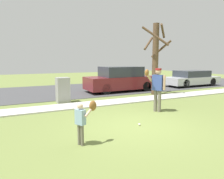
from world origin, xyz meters
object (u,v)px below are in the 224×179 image
object	(u,v)px
person_adult	(157,85)
utility_cabinet	(63,90)
parked_suv_maroon	(121,79)
parked_sedan_silver	(192,78)
street_tree_near	(155,57)
person_child	(83,117)
baseball	(139,124)

from	to	relation	value
person_adult	utility_cabinet	distance (m)	4.62
person_adult	parked_suv_maroon	distance (m)	5.70
utility_cabinet	parked_sedan_silver	distance (m)	10.95
street_tree_near	parked_suv_maroon	size ratio (longest dim) A/B	0.89
person_child	parked_sedan_silver	bearing A→B (deg)	6.56
utility_cabinet	parked_sedan_silver	size ratio (longest dim) A/B	0.27
parked_suv_maroon	parked_sedan_silver	xyz separation A→B (m)	(6.43, -0.06, -0.17)
utility_cabinet	parked_suv_maroon	world-z (taller)	parked_suv_maroon
person_child	baseball	world-z (taller)	person_child
person_child	utility_cabinet	distance (m)	5.44
person_child	baseball	xyz separation A→B (m)	(2.10, 0.66, -0.67)
baseball	parked_suv_maroon	xyz separation A→B (m)	(3.03, 6.73, 0.75)
baseball	person_child	bearing A→B (deg)	-162.64
person_adult	baseball	xyz separation A→B (m)	(-1.65, -1.21, -1.06)
person_child	street_tree_near	bearing A→B (deg)	14.25
utility_cabinet	parked_suv_maroon	size ratio (longest dim) A/B	0.26
person_adult	utility_cabinet	size ratio (longest dim) A/B	1.42
baseball	street_tree_near	size ratio (longest dim) A/B	0.02
parked_suv_maroon	person_adult	bearing A→B (deg)	75.88
person_child	street_tree_near	world-z (taller)	street_tree_near
parked_sedan_silver	person_child	bearing A→B (deg)	32.37
person_adult	baseball	bearing A→B (deg)	10.55
person_child	parked_suv_maroon	world-z (taller)	parked_suv_maroon
person_adult	person_child	distance (m)	4.20
person_adult	baseball	distance (m)	2.30
utility_cabinet	street_tree_near	distance (m)	5.80
baseball	parked_sedan_silver	distance (m)	11.59
street_tree_near	person_adult	bearing A→B (deg)	-126.87
parked_sedan_silver	street_tree_near	bearing A→B (deg)	20.94
baseball	parked_suv_maroon	world-z (taller)	parked_suv_maroon
person_adult	person_child	world-z (taller)	person_adult
street_tree_near	parked_suv_maroon	xyz separation A→B (m)	(-1.21, 2.06, -1.47)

